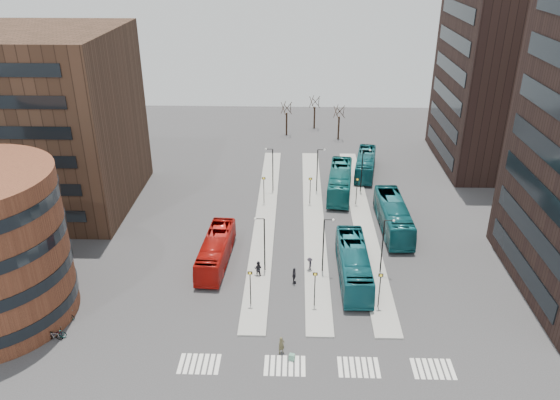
{
  "coord_description": "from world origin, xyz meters",
  "views": [
    {
      "loc": [
        -0.35,
        -30.19,
        31.39
      ],
      "look_at": [
        -2.02,
        24.79,
        5.0
      ],
      "focal_mm": 35.0,
      "sensor_mm": 36.0,
      "label": 1
    }
  ],
  "objects_px": {
    "teal_bus_d": "(365,164)",
    "bicycle_far": "(67,314)",
    "commuter_a": "(258,269)",
    "traveller": "(281,345)",
    "commuter_c": "(310,264)",
    "red_bus": "(216,250)",
    "commuter_b": "(294,276)",
    "bicycle_mid": "(54,336)",
    "teal_bus_b": "(340,181)",
    "bicycle_near": "(55,334)",
    "teal_bus_c": "(393,216)",
    "suitcase": "(292,357)",
    "teal_bus_a": "(353,264)"
  },
  "relations": [
    {
      "from": "commuter_a",
      "to": "commuter_c",
      "type": "distance_m",
      "value": 5.42
    },
    {
      "from": "suitcase",
      "to": "traveller",
      "type": "distance_m",
      "value": 1.32
    },
    {
      "from": "commuter_b",
      "to": "bicycle_far",
      "type": "bearing_deg",
      "value": 100.37
    },
    {
      "from": "traveller",
      "to": "teal_bus_d",
      "type": "bearing_deg",
      "value": 44.71
    },
    {
      "from": "teal_bus_d",
      "to": "bicycle_near",
      "type": "distance_m",
      "value": 49.03
    },
    {
      "from": "teal_bus_c",
      "to": "commuter_a",
      "type": "distance_m",
      "value": 18.67
    },
    {
      "from": "suitcase",
      "to": "teal_bus_c",
      "type": "relative_size",
      "value": 0.05
    },
    {
      "from": "red_bus",
      "to": "bicycle_far",
      "type": "relative_size",
      "value": 6.72
    },
    {
      "from": "teal_bus_c",
      "to": "teal_bus_d",
      "type": "height_order",
      "value": "teal_bus_c"
    },
    {
      "from": "teal_bus_b",
      "to": "bicycle_mid",
      "type": "distance_m",
      "value": 41.17
    },
    {
      "from": "red_bus",
      "to": "teal_bus_b",
      "type": "relative_size",
      "value": 0.89
    },
    {
      "from": "teal_bus_d",
      "to": "teal_bus_b",
      "type": "bearing_deg",
      "value": -111.9
    },
    {
      "from": "commuter_a",
      "to": "traveller",
      "type": "bearing_deg",
      "value": 118.03
    },
    {
      "from": "teal_bus_a",
      "to": "bicycle_mid",
      "type": "xyz_separation_m",
      "value": [
        -26.66,
        -10.41,
        -1.23
      ]
    },
    {
      "from": "commuter_b",
      "to": "bicycle_mid",
      "type": "distance_m",
      "value": 22.69
    },
    {
      "from": "teal_bus_c",
      "to": "bicycle_mid",
      "type": "distance_m",
      "value": 38.62
    },
    {
      "from": "teal_bus_d",
      "to": "bicycle_far",
      "type": "distance_m",
      "value": 46.9
    },
    {
      "from": "bicycle_near",
      "to": "commuter_b",
      "type": "bearing_deg",
      "value": -77.37
    },
    {
      "from": "red_bus",
      "to": "bicycle_near",
      "type": "xyz_separation_m",
      "value": [
        -12.32,
        -12.72,
        -1.02
      ]
    },
    {
      "from": "red_bus",
      "to": "commuter_b",
      "type": "relative_size",
      "value": 6.3
    },
    {
      "from": "bicycle_mid",
      "to": "teal_bus_b",
      "type": "bearing_deg",
      "value": -40.48
    },
    {
      "from": "teal_bus_a",
      "to": "traveller",
      "type": "xyz_separation_m",
      "value": [
        -6.98,
        -11.4,
        -0.88
      ]
    },
    {
      "from": "suitcase",
      "to": "bicycle_far",
      "type": "xyz_separation_m",
      "value": [
        -20.57,
        4.85,
        0.14
      ]
    },
    {
      "from": "suitcase",
      "to": "bicycle_mid",
      "type": "distance_m",
      "value": 20.65
    },
    {
      "from": "teal_bus_a",
      "to": "teal_bus_b",
      "type": "bearing_deg",
      "value": 89.46
    },
    {
      "from": "commuter_b",
      "to": "bicycle_mid",
      "type": "bearing_deg",
      "value": 107.66
    },
    {
      "from": "traveller",
      "to": "commuter_a",
      "type": "height_order",
      "value": "commuter_a"
    },
    {
      "from": "commuter_b",
      "to": "red_bus",
      "type": "bearing_deg",
      "value": 60.05
    },
    {
      "from": "teal_bus_c",
      "to": "commuter_c",
      "type": "height_order",
      "value": "teal_bus_c"
    },
    {
      "from": "commuter_c",
      "to": "bicycle_far",
      "type": "distance_m",
      "value": 23.88
    },
    {
      "from": "commuter_b",
      "to": "bicycle_mid",
      "type": "relative_size",
      "value": 1.17
    },
    {
      "from": "teal_bus_a",
      "to": "bicycle_far",
      "type": "distance_m",
      "value": 27.7
    },
    {
      "from": "teal_bus_c",
      "to": "red_bus",
      "type": "bearing_deg",
      "value": -159.09
    },
    {
      "from": "suitcase",
      "to": "bicycle_far",
      "type": "distance_m",
      "value": 21.13
    },
    {
      "from": "teal_bus_d",
      "to": "commuter_c",
      "type": "height_order",
      "value": "teal_bus_d"
    },
    {
      "from": "commuter_a",
      "to": "bicycle_near",
      "type": "xyz_separation_m",
      "value": [
        -16.96,
        -10.29,
        -0.37
      ]
    },
    {
      "from": "teal_bus_a",
      "to": "commuter_c",
      "type": "distance_m",
      "value": 4.65
    },
    {
      "from": "suitcase",
      "to": "teal_bus_c",
      "type": "height_order",
      "value": "teal_bus_c"
    },
    {
      "from": "commuter_c",
      "to": "bicycle_far",
      "type": "relative_size",
      "value": 0.95
    },
    {
      "from": "traveller",
      "to": "commuter_b",
      "type": "height_order",
      "value": "commuter_b"
    },
    {
      "from": "teal_bus_c",
      "to": "bicycle_far",
      "type": "bearing_deg",
      "value": -152.03
    },
    {
      "from": "teal_bus_a",
      "to": "commuter_b",
      "type": "height_order",
      "value": "teal_bus_a"
    },
    {
      "from": "teal_bus_b",
      "to": "commuter_b",
      "type": "height_order",
      "value": "teal_bus_b"
    },
    {
      "from": "bicycle_far",
      "to": "traveller",
      "type": "bearing_deg",
      "value": -80.17
    },
    {
      "from": "bicycle_near",
      "to": "bicycle_mid",
      "type": "bearing_deg",
      "value": 168.83
    },
    {
      "from": "teal_bus_d",
      "to": "commuter_b",
      "type": "bearing_deg",
      "value": -100.04
    },
    {
      "from": "red_bus",
      "to": "bicycle_near",
      "type": "height_order",
      "value": "red_bus"
    },
    {
      "from": "teal_bus_a",
      "to": "bicycle_far",
      "type": "bearing_deg",
      "value": -164.87
    },
    {
      "from": "red_bus",
      "to": "commuter_c",
      "type": "relative_size",
      "value": 7.09
    },
    {
      "from": "suitcase",
      "to": "teal_bus_b",
      "type": "relative_size",
      "value": 0.05
    }
  ]
}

